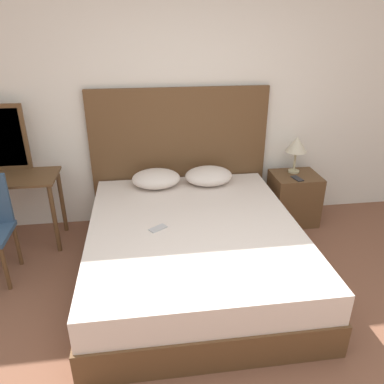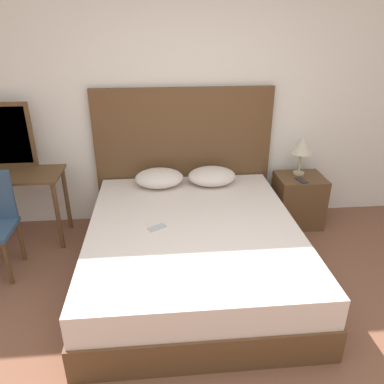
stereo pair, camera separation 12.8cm
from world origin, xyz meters
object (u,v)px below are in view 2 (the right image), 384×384
Objects in this scene: bed at (193,250)px; table_lamp at (302,147)px; phone_on_nightstand at (302,180)px; phone_on_bed at (157,227)px; vanity_desk at (8,186)px; nightstand at (298,200)px.

bed is 1.66m from table_lamp.
table_lamp is at bearing 79.73° from phone_on_nightstand.
bed is 13.18× the size of phone_on_nightstand.
table_lamp is at bearing 31.60° from phone_on_bed.
bed is 5.24× the size of table_lamp.
phone_on_nightstand reaches higher than bed.
bed is 2.02× the size of vanity_desk.
table_lamp reaches higher than phone_on_bed.
table_lamp reaches higher than nightstand.
bed is at bearing -23.20° from vanity_desk.
table_lamp is 0.39× the size of vanity_desk.
phone_on_bed is (-0.31, -0.04, 0.27)m from bed.
nightstand is at bearing 29.26° from phone_on_bed.
nightstand is at bearing -90.89° from table_lamp.
bed is 1.49m from nightstand.
nightstand is at bearing 1.41° from vanity_desk.
table_lamp is 0.36m from phone_on_nightstand.
phone_on_nightstand is 0.15× the size of vanity_desk.
bed is at bearing 7.68° from phone_on_bed.
phone_on_nightstand reaches higher than nightstand.
vanity_desk is at bearing 156.80° from bed.
vanity_desk is (-3.00, -0.07, 0.33)m from nightstand.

